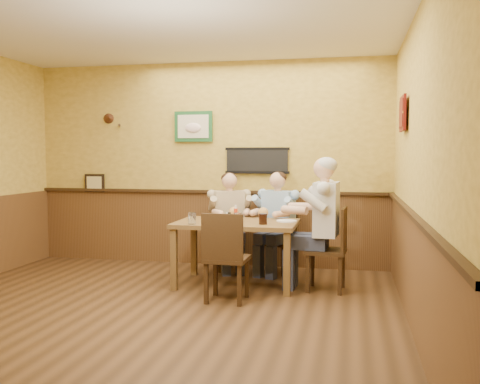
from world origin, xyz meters
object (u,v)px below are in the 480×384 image
(dining_table, at_px, (237,229))
(salt_shaker, at_px, (227,217))
(water_glass_mid, at_px, (238,219))
(hot_sauce_bottle, at_px, (236,215))
(pepper_shaker, at_px, (229,216))
(chair_right_end, at_px, (326,249))
(chair_back_left, at_px, (229,239))
(diner_white_elder, at_px, (326,231))
(water_glass_left, at_px, (192,218))
(cola_tumbler, at_px, (263,219))
(chair_back_right, at_px, (278,241))
(diner_blue_polo, at_px, (278,228))
(diner_tan_shirt, at_px, (229,226))
(chair_near_side, at_px, (227,256))

(dining_table, bearing_deg, salt_shaker, 151.41)
(water_glass_mid, height_order, hot_sauce_bottle, hot_sauce_bottle)
(pepper_shaker, bearing_deg, chair_right_end, -5.44)
(chair_back_left, distance_m, pepper_shaker, 0.84)
(dining_table, relative_size, salt_shaker, 14.79)
(dining_table, distance_m, chair_back_left, 0.87)
(diner_white_elder, height_order, water_glass_left, diner_white_elder)
(cola_tumbler, bearing_deg, chair_back_right, 86.98)
(cola_tumbler, relative_size, hot_sauce_bottle, 0.67)
(salt_shaker, bearing_deg, chair_back_left, 101.40)
(diner_blue_polo, distance_m, pepper_shaker, 0.86)
(dining_table, height_order, diner_blue_polo, diner_blue_polo)
(dining_table, distance_m, diner_white_elder, 1.04)
(water_glass_left, bearing_deg, cola_tumbler, 10.48)
(diner_tan_shirt, bearing_deg, water_glass_left, -120.02)
(chair_back_left, xyz_separation_m, salt_shaker, (0.15, -0.72, 0.39))
(diner_tan_shirt, xyz_separation_m, diner_white_elder, (1.31, -0.84, 0.09))
(salt_shaker, bearing_deg, chair_back_right, 51.79)
(water_glass_mid, distance_m, hot_sauce_bottle, 0.22)
(chair_near_side, bearing_deg, chair_back_left, -76.56)
(chair_near_side, xyz_separation_m, salt_shaker, (-0.17, 0.76, 0.33))
(dining_table, relative_size, cola_tumbler, 11.62)
(dining_table, bearing_deg, pepper_shaker, 148.86)
(diner_white_elder, distance_m, pepper_shaker, 1.15)
(chair_back_right, xyz_separation_m, diner_blue_polo, (0.00, 0.00, 0.18))
(chair_right_end, relative_size, cola_tumbler, 7.83)
(chair_back_right, xyz_separation_m, water_glass_mid, (-0.32, -1.01, 0.41))
(diner_blue_polo, xyz_separation_m, hot_sauce_bottle, (-0.39, -0.80, 0.25))
(dining_table, bearing_deg, diner_white_elder, -2.54)
(diner_white_elder, xyz_separation_m, cola_tumbler, (-0.69, -0.14, 0.14))
(water_glass_left, height_order, cola_tumbler, water_glass_left)
(chair_right_end, bearing_deg, dining_table, -87.97)
(dining_table, relative_size, chair_back_left, 1.72)
(diner_blue_polo, distance_m, hot_sauce_bottle, 0.92)
(chair_back_right, height_order, hot_sauce_bottle, hot_sauce_bottle)
(chair_back_right, bearing_deg, salt_shaker, -107.94)
(chair_back_left, height_order, water_glass_left, water_glass_left)
(diner_white_elder, relative_size, water_glass_mid, 9.98)
(water_glass_left, relative_size, cola_tumbler, 1.08)
(hot_sauce_bottle, bearing_deg, chair_near_side, -86.13)
(pepper_shaker, bearing_deg, diner_tan_shirt, 103.12)
(chair_back_left, xyz_separation_m, chair_right_end, (1.31, -0.84, 0.07))
(chair_back_right, height_order, diner_blue_polo, diner_blue_polo)
(cola_tumbler, bearing_deg, salt_shaker, 151.09)
(chair_right_end, bearing_deg, diner_white_elder, 180.00)
(water_glass_left, relative_size, water_glass_mid, 0.96)
(dining_table, distance_m, water_glass_mid, 0.33)
(chair_right_end, relative_size, diner_tan_shirt, 0.81)
(chair_back_right, relative_size, diner_white_elder, 0.61)
(water_glass_mid, distance_m, pepper_shaker, 0.39)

